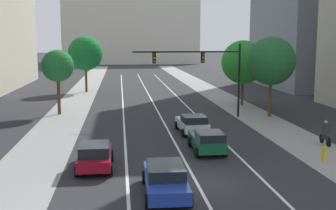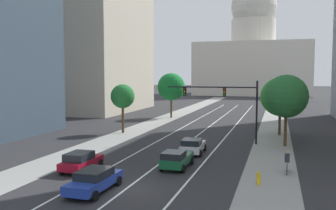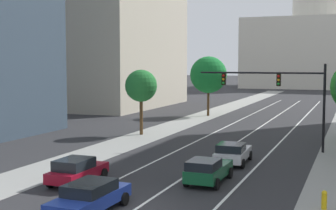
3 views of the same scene
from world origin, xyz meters
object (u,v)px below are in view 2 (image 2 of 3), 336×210
object	(u,v)px
capitol_building	(253,56)
car_green	(176,159)
car_blue	(94,180)
street_tree_near_left	(171,87)
street_tree_mid_left	(123,97)
cyclist	(287,162)
street_tree_near_right	(280,97)
traffic_signal_mast	(227,99)
car_white	(193,146)
street_tree_mid_right	(286,96)
fire_hydrant	(259,178)
car_crimson	(81,161)

from	to	relation	value
capitol_building	car_green	distance (m)	116.39
car_blue	street_tree_near_left	distance (m)	41.89
car_green	street_tree_mid_left	distance (m)	19.79
cyclist	street_tree_near_right	size ratio (longest dim) A/B	0.24
traffic_signal_mast	street_tree_near_left	bearing A→B (deg)	120.04
traffic_signal_mast	car_blue	bearing A→B (deg)	-106.42
street_tree_near_right	street_tree_near_left	world-z (taller)	street_tree_near_left
capitol_building	car_white	xyz separation A→B (m)	(1.74, -109.74, -13.72)
car_white	street_tree_mid_right	size ratio (longest dim) A/B	0.60
traffic_signal_mast	fire_hydrant	size ratio (longest dim) A/B	10.96
car_crimson	car_white	distance (m)	11.09
street_tree_near_left	street_tree_mid_left	size ratio (longest dim) A/B	1.24
street_tree_near_right	car_white	bearing A→B (deg)	-120.24
car_white	street_tree_near_right	bearing A→B (deg)	-32.89
street_tree_mid_left	street_tree_mid_right	xyz separation A→B (m)	(19.87, -3.56, 0.54)
street_tree_near_right	street_tree_mid_right	xyz separation A→B (m)	(0.56, -7.24, 0.46)
capitol_building	street_tree_near_left	xyz separation A→B (m)	(-8.42, -81.68, -9.12)
capitol_building	car_white	bearing A→B (deg)	-89.09
car_white	cyclist	world-z (taller)	cyclist
car_crimson	street_tree_mid_right	bearing A→B (deg)	-45.97
capitol_building	fire_hydrant	bearing A→B (deg)	-86.01
car_white	cyclist	size ratio (longest dim) A/B	2.59
car_green	car_white	xyz separation A→B (m)	(0.01, 5.82, -0.02)
car_white	car_blue	xyz separation A→B (m)	(-3.48, -13.03, 0.00)
traffic_signal_mast	street_tree_near_right	distance (m)	9.01
car_blue	street_tree_mid_left	distance (m)	24.56
street_tree_near_left	car_crimson	bearing A→B (deg)	-84.99
capitol_building	car_green	xyz separation A→B (m)	(1.73, -115.56, -13.70)
street_tree_mid_left	car_green	bearing A→B (deg)	-54.02
car_crimson	capitol_building	bearing A→B (deg)	-2.63
street_tree_mid_left	street_tree_near_left	bearing A→B (deg)	86.10
car_green	street_tree_mid_left	size ratio (longest dim) A/B	0.68
traffic_signal_mast	cyclist	xyz separation A→B (m)	(6.13, -11.39, -4.00)
car_crimson	car_blue	world-z (taller)	car_crimson
car_blue	fire_hydrant	bearing A→B (deg)	-64.78
car_crimson	fire_hydrant	size ratio (longest dim) A/B	4.58
car_green	fire_hydrant	xyz separation A→B (m)	(6.52, -2.73, -0.31)
car_green	street_tree_mid_right	distance (m)	15.46
street_tree_near_left	street_tree_mid_left	bearing A→B (deg)	-93.90
street_tree_mid_left	car_blue	bearing A→B (deg)	-70.92
car_white	fire_hydrant	size ratio (longest dim) A/B	4.89
car_crimson	fire_hydrant	world-z (taller)	car_crimson
fire_hydrant	cyclist	bearing A→B (deg)	62.68
fire_hydrant	cyclist	distance (m)	4.18
street_tree_near_right	street_tree_near_left	size ratio (longest dim) A/B	0.92
cyclist	street_tree_near_left	xyz separation A→B (m)	(-18.59, 32.92, 4.50)
car_white	traffic_signal_mast	world-z (taller)	traffic_signal_mast
car_crimson	street_tree_mid_right	size ratio (longest dim) A/B	0.56
street_tree_near_left	car_green	bearing A→B (deg)	-73.31
capitol_building	traffic_signal_mast	world-z (taller)	capitol_building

